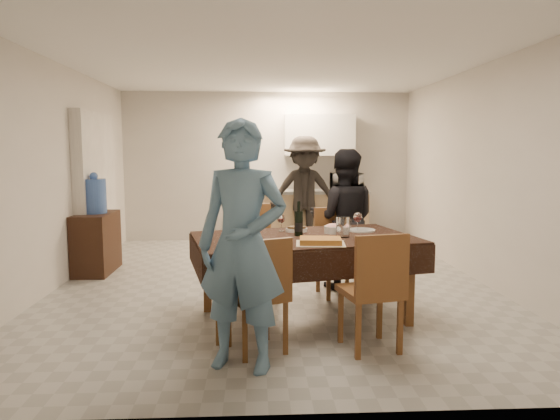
{
  "coord_description": "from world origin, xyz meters",
  "views": [
    {
      "loc": [
        -0.21,
        -5.82,
        1.57
      ],
      "look_at": [
        0.07,
        -0.3,
        0.92
      ],
      "focal_mm": 32.0,
      "sensor_mm": 36.0,
      "label": 1
    }
  ],
  "objects_px": {
    "dining_table": "(304,240)",
    "person_near": "(242,246)",
    "person_kitchen": "(305,192)",
    "person_far": "(343,219)",
    "microwave": "(347,182)",
    "console": "(97,243)",
    "water_pitcher": "(343,227)",
    "savoury_tart": "(320,241)",
    "wine_bottle": "(299,219)",
    "water_jug": "(95,196)"
  },
  "relations": [
    {
      "from": "dining_table",
      "to": "person_near",
      "type": "relative_size",
      "value": 1.22
    },
    {
      "from": "dining_table",
      "to": "person_kitchen",
      "type": "bearing_deg",
      "value": 72.15
    },
    {
      "from": "dining_table",
      "to": "person_far",
      "type": "distance_m",
      "value": 1.19
    },
    {
      "from": "microwave",
      "to": "person_far",
      "type": "relative_size",
      "value": 0.33
    },
    {
      "from": "person_near",
      "to": "console",
      "type": "bearing_deg",
      "value": 141.67
    },
    {
      "from": "water_pitcher",
      "to": "microwave",
      "type": "xyz_separation_m",
      "value": [
        0.77,
        3.99,
        0.18
      ]
    },
    {
      "from": "savoury_tart",
      "to": "wine_bottle",
      "type": "bearing_deg",
      "value": 109.23
    },
    {
      "from": "savoury_tart",
      "to": "person_kitchen",
      "type": "xyz_separation_m",
      "value": [
        0.25,
        3.87,
        0.1
      ]
    },
    {
      "from": "console",
      "to": "person_near",
      "type": "relative_size",
      "value": 0.47
    },
    {
      "from": "water_jug",
      "to": "person_near",
      "type": "bearing_deg",
      "value": -56.66
    },
    {
      "from": "wine_bottle",
      "to": "person_kitchen",
      "type": "distance_m",
      "value": 3.47
    },
    {
      "from": "dining_table",
      "to": "wine_bottle",
      "type": "xyz_separation_m",
      "value": [
        -0.05,
        0.05,
        0.2
      ]
    },
    {
      "from": "console",
      "to": "wine_bottle",
      "type": "xyz_separation_m",
      "value": [
        2.47,
        -1.9,
        0.56
      ]
    },
    {
      "from": "person_kitchen",
      "to": "person_far",
      "type": "bearing_deg",
      "value": -85.28
    },
    {
      "from": "water_jug",
      "to": "person_far",
      "type": "height_order",
      "value": "person_far"
    },
    {
      "from": "water_pitcher",
      "to": "savoury_tart",
      "type": "relative_size",
      "value": 0.46
    },
    {
      "from": "water_jug",
      "to": "person_kitchen",
      "type": "xyz_separation_m",
      "value": [
        2.87,
        1.54,
        -0.09
      ]
    },
    {
      "from": "console",
      "to": "microwave",
      "type": "distance_m",
      "value": 4.2
    },
    {
      "from": "water_jug",
      "to": "wine_bottle",
      "type": "height_order",
      "value": "water_jug"
    },
    {
      "from": "console",
      "to": "person_near",
      "type": "height_order",
      "value": "person_near"
    },
    {
      "from": "dining_table",
      "to": "console",
      "type": "distance_m",
      "value": 3.21
    },
    {
      "from": "console",
      "to": "person_far",
      "type": "xyz_separation_m",
      "value": [
        3.07,
        -0.9,
        0.41
      ]
    },
    {
      "from": "water_jug",
      "to": "microwave",
      "type": "distance_m",
      "value": 4.15
    },
    {
      "from": "dining_table",
      "to": "person_kitchen",
      "type": "relative_size",
      "value": 1.21
    },
    {
      "from": "wine_bottle",
      "to": "person_far",
      "type": "distance_m",
      "value": 1.18
    },
    {
      "from": "person_far",
      "to": "savoury_tart",
      "type": "bearing_deg",
      "value": 81.8
    },
    {
      "from": "wine_bottle",
      "to": "savoury_tart",
      "type": "distance_m",
      "value": 0.48
    },
    {
      "from": "person_far",
      "to": "person_kitchen",
      "type": "xyz_separation_m",
      "value": [
        -0.2,
        2.44,
        0.11
      ]
    },
    {
      "from": "water_pitcher",
      "to": "dining_table",
      "type": "bearing_deg",
      "value": 171.87
    },
    {
      "from": "wine_bottle",
      "to": "microwave",
      "type": "xyz_separation_m",
      "value": [
        1.17,
        3.89,
        0.11
      ]
    },
    {
      "from": "person_kitchen",
      "to": "savoury_tart",
      "type": "bearing_deg",
      "value": -93.67
    },
    {
      "from": "water_pitcher",
      "to": "person_kitchen",
      "type": "distance_m",
      "value": 3.54
    },
    {
      "from": "water_pitcher",
      "to": "person_near",
      "type": "height_order",
      "value": "person_near"
    },
    {
      "from": "water_jug",
      "to": "console",
      "type": "bearing_deg",
      "value": 0.0
    },
    {
      "from": "console",
      "to": "microwave",
      "type": "bearing_deg",
      "value": 28.68
    },
    {
      "from": "wine_bottle",
      "to": "person_near",
      "type": "distance_m",
      "value": 1.21
    },
    {
      "from": "microwave",
      "to": "person_far",
      "type": "bearing_deg",
      "value": 78.91
    },
    {
      "from": "water_jug",
      "to": "microwave",
      "type": "bearing_deg",
      "value": 28.68
    },
    {
      "from": "person_kitchen",
      "to": "console",
      "type": "bearing_deg",
      "value": -151.78
    },
    {
      "from": "water_pitcher",
      "to": "person_far",
      "type": "height_order",
      "value": "person_far"
    },
    {
      "from": "console",
      "to": "wine_bottle",
      "type": "relative_size",
      "value": 2.58
    },
    {
      "from": "dining_table",
      "to": "water_pitcher",
      "type": "xyz_separation_m",
      "value": [
        0.35,
        -0.05,
        0.13
      ]
    },
    {
      "from": "dining_table",
      "to": "wine_bottle",
      "type": "distance_m",
      "value": 0.21
    },
    {
      "from": "microwave",
      "to": "person_far",
      "type": "xyz_separation_m",
      "value": [
        -0.57,
        -2.89,
        -0.26
      ]
    },
    {
      "from": "water_pitcher",
      "to": "person_kitchen",
      "type": "bearing_deg",
      "value": 90.02
    },
    {
      "from": "microwave",
      "to": "person_near",
      "type": "distance_m",
      "value": 5.27
    },
    {
      "from": "wine_bottle",
      "to": "person_kitchen",
      "type": "xyz_separation_m",
      "value": [
        0.4,
        3.44,
        -0.04
      ]
    },
    {
      "from": "savoury_tart",
      "to": "person_kitchen",
      "type": "height_order",
      "value": "person_kitchen"
    },
    {
      "from": "savoury_tart",
      "to": "person_near",
      "type": "height_order",
      "value": "person_near"
    },
    {
      "from": "dining_table",
      "to": "water_pitcher",
      "type": "distance_m",
      "value": 0.38
    }
  ]
}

